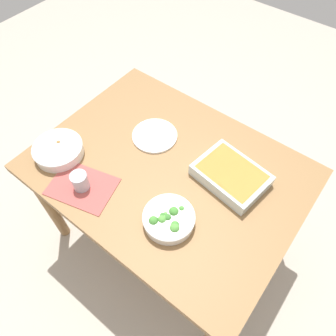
% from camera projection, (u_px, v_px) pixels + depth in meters
% --- Properties ---
extents(ground_plane, '(6.00, 6.00, 0.00)m').
position_uv_depth(ground_plane, '(168.00, 235.00, 2.04)').
color(ground_plane, '#B2A899').
extents(dining_table, '(1.20, 0.90, 0.74)m').
position_uv_depth(dining_table, '(168.00, 179.00, 1.51)').
color(dining_table, olive).
rests_on(dining_table, ground_plane).
extents(placemat, '(0.32, 0.27, 0.00)m').
position_uv_depth(placemat, '(82.00, 186.00, 1.38)').
color(placemat, '#B24C47').
rests_on(placemat, dining_table).
extents(stew_bowl, '(0.23, 0.23, 0.06)m').
position_uv_depth(stew_bowl, '(58.00, 150.00, 1.46)').
color(stew_bowl, white).
rests_on(stew_bowl, dining_table).
extents(broccoli_bowl, '(0.21, 0.21, 0.07)m').
position_uv_depth(broccoli_bowl, '(169.00, 219.00, 1.25)').
color(broccoli_bowl, white).
rests_on(broccoli_bowl, dining_table).
extents(baking_dish, '(0.33, 0.26, 0.06)m').
position_uv_depth(baking_dish, '(231.00, 175.00, 1.37)').
color(baking_dish, silver).
rests_on(baking_dish, dining_table).
extents(drink_cup, '(0.07, 0.07, 0.08)m').
position_uv_depth(drink_cup, '(80.00, 182.00, 1.35)').
color(drink_cup, '#B2BCC6').
rests_on(drink_cup, dining_table).
extents(side_plate, '(0.22, 0.22, 0.01)m').
position_uv_depth(side_plate, '(155.00, 136.00, 1.54)').
color(side_plate, white).
rests_on(side_plate, dining_table).
extents(spoon_by_stew, '(0.18, 0.05, 0.01)m').
position_uv_depth(spoon_by_stew, '(67.00, 157.00, 1.47)').
color(spoon_by_stew, silver).
rests_on(spoon_by_stew, dining_table).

